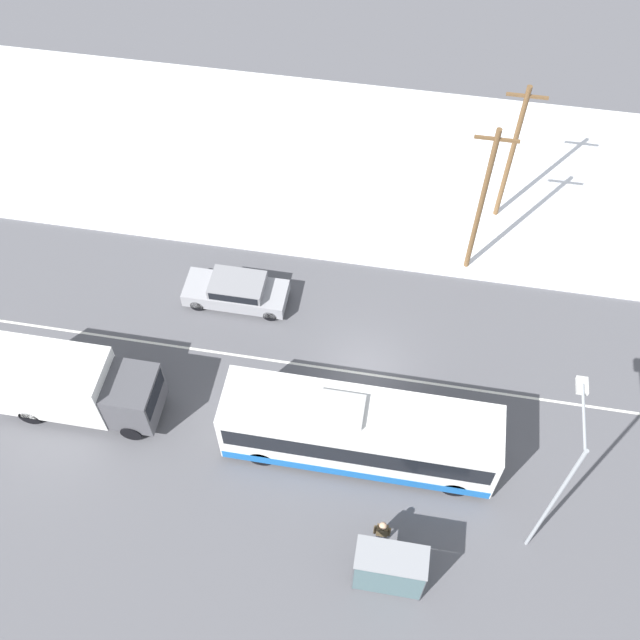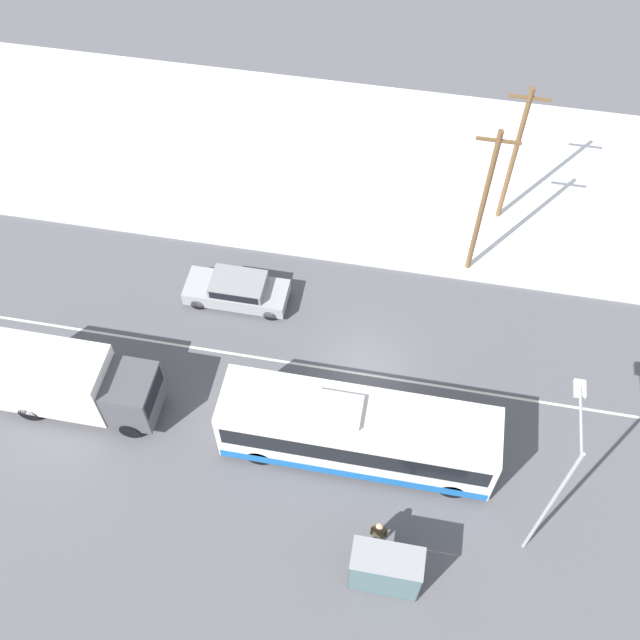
# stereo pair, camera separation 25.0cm
# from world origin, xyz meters

# --- Properties ---
(ground_plane) EXTENTS (120.00, 120.00, 0.00)m
(ground_plane) POSITION_xyz_m (0.00, 0.00, 0.00)
(ground_plane) COLOR #56565B
(snow_lot) EXTENTS (80.00, 13.60, 0.12)m
(snow_lot) POSITION_xyz_m (0.00, 12.86, 0.06)
(snow_lot) COLOR white
(snow_lot) RESTS_ON ground_plane
(lane_marking_center) EXTENTS (60.00, 0.12, 0.00)m
(lane_marking_center) POSITION_xyz_m (0.00, 0.00, 0.00)
(lane_marking_center) COLOR silver
(lane_marking_center) RESTS_ON ground_plane
(city_bus) EXTENTS (10.63, 2.57, 3.37)m
(city_bus) POSITION_xyz_m (0.25, -3.68, 1.64)
(city_bus) COLOR white
(city_bus) RESTS_ON ground_plane
(box_truck) EXTENTS (6.76, 2.30, 3.24)m
(box_truck) POSITION_xyz_m (-11.47, -3.59, 1.77)
(box_truck) COLOR silver
(box_truck) RESTS_ON ground_plane
(sedan_car) EXTENTS (4.70, 1.80, 1.44)m
(sedan_car) POSITION_xyz_m (-6.29, 2.96, 0.79)
(sedan_car) COLOR #9E9EA3
(sedan_car) RESTS_ON ground_plane
(pedestrian_at_stop) EXTENTS (0.63, 0.28, 1.75)m
(pedestrian_at_stop) POSITION_xyz_m (1.60, -7.21, 1.08)
(pedestrian_at_stop) COLOR #23232D
(pedestrian_at_stop) RESTS_ON ground_plane
(bus_shelter) EXTENTS (2.51, 1.20, 2.40)m
(bus_shelter) POSITION_xyz_m (2.02, -8.81, 1.67)
(bus_shelter) COLOR gray
(bus_shelter) RESTS_ON ground_plane
(streetlamp) EXTENTS (0.36, 2.72, 7.87)m
(streetlamp) POSITION_xyz_m (7.02, -5.85, 4.95)
(streetlamp) COLOR #9EA3A8
(streetlamp) RESTS_ON ground_plane
(utility_pole_roadside) EXTENTS (1.80, 0.24, 8.37)m
(utility_pole_roadside) POSITION_xyz_m (4.01, 6.80, 4.37)
(utility_pole_roadside) COLOR brown
(utility_pole_roadside) RESTS_ON ground_plane
(utility_pole_snowlot) EXTENTS (1.80, 0.24, 7.80)m
(utility_pole_snowlot) POSITION_xyz_m (5.29, 10.47, 4.09)
(utility_pole_snowlot) COLOR brown
(utility_pole_snowlot) RESTS_ON ground_plane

